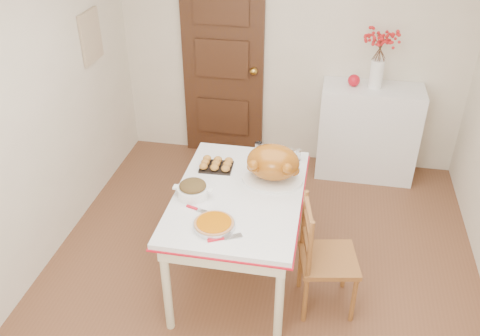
% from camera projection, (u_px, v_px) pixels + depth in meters
% --- Properties ---
extents(floor, '(3.50, 4.00, 0.00)m').
position_uv_depth(floor, '(258.00, 280.00, 4.07)').
color(floor, brown).
rests_on(floor, ground).
extents(wall_back, '(3.50, 0.00, 2.50)m').
position_uv_depth(wall_back, '(292.00, 47.00, 5.07)').
color(wall_back, beige).
rests_on(wall_back, ground).
extents(wall_left, '(0.00, 4.00, 2.50)m').
position_uv_depth(wall_left, '(22.00, 121.00, 3.69)').
color(wall_left, beige).
rests_on(wall_left, ground).
extents(door_back, '(0.85, 0.06, 2.06)m').
position_uv_depth(door_back, '(223.00, 64.00, 5.28)').
color(door_back, '#371F16').
rests_on(door_back, ground).
extents(photo_board, '(0.03, 0.35, 0.45)m').
position_uv_depth(photo_board, '(91.00, 37.00, 4.55)').
color(photo_board, beige).
rests_on(photo_board, ground).
extents(sideboard, '(0.97, 0.43, 0.97)m').
position_uv_depth(sideboard, '(368.00, 132.00, 5.17)').
color(sideboard, white).
rests_on(sideboard, floor).
extents(kitchen_table, '(0.93, 1.36, 0.81)m').
position_uv_depth(kitchen_table, '(239.00, 236.00, 3.90)').
color(kitchen_table, silver).
rests_on(kitchen_table, floor).
extents(chair_oak, '(0.47, 0.47, 0.91)m').
position_uv_depth(chair_oak, '(329.00, 257.00, 3.64)').
color(chair_oak, brown).
rests_on(chair_oak, floor).
extents(berry_vase, '(0.30, 0.30, 0.57)m').
position_uv_depth(berry_vase, '(379.00, 59.00, 4.75)').
color(berry_vase, white).
rests_on(berry_vase, sideboard).
extents(apple, '(0.12, 0.12, 0.12)m').
position_uv_depth(apple, '(354.00, 80.00, 4.91)').
color(apple, red).
rests_on(apple, sideboard).
extents(turkey_platter, '(0.54, 0.47, 0.29)m').
position_uv_depth(turkey_platter, '(273.00, 164.00, 3.75)').
color(turkey_platter, '#9C4B0C').
rests_on(turkey_platter, kitchen_table).
extents(pumpkin_pie, '(0.34, 0.34, 0.06)m').
position_uv_depth(pumpkin_pie, '(214.00, 224.00, 3.34)').
color(pumpkin_pie, '#AF5400').
rests_on(pumpkin_pie, kitchen_table).
extents(stuffing_dish, '(0.34, 0.30, 0.11)m').
position_uv_depth(stuffing_dish, '(193.00, 189.00, 3.63)').
color(stuffing_dish, brown).
rests_on(stuffing_dish, kitchen_table).
extents(rolls_tray, '(0.26, 0.21, 0.07)m').
position_uv_depth(rolls_tray, '(216.00, 164.00, 3.95)').
color(rolls_tray, '#C38435').
rests_on(rolls_tray, kitchen_table).
extents(pie_server, '(0.23, 0.16, 0.01)m').
position_uv_depth(pie_server, '(225.00, 238.00, 3.25)').
color(pie_server, silver).
rests_on(pie_server, kitchen_table).
extents(carving_knife, '(0.24, 0.13, 0.01)m').
position_uv_depth(carving_knife, '(201.00, 210.00, 3.50)').
color(carving_knife, silver).
rests_on(carving_knife, kitchen_table).
extents(drinking_glass, '(0.07, 0.07, 0.10)m').
position_uv_depth(drinking_glass, '(259.00, 148.00, 4.13)').
color(drinking_glass, white).
rests_on(drinking_glass, kitchen_table).
extents(shaker_pair, '(0.10, 0.04, 0.10)m').
position_uv_depth(shaker_pair, '(294.00, 154.00, 4.05)').
color(shaker_pair, white).
rests_on(shaker_pair, kitchen_table).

